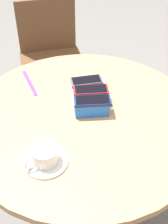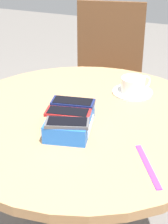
{
  "view_description": "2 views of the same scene",
  "coord_description": "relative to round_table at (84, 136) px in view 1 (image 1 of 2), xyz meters",
  "views": [
    {
      "loc": [
        0.92,
        0.09,
        1.54
      ],
      "look_at": [
        0.0,
        0.0,
        0.74
      ],
      "focal_mm": 50.0,
      "sensor_mm": 36.0,
      "label": 1
    },
    {
      "loc": [
        -1.04,
        -0.4,
        1.34
      ],
      "look_at": [
        0.0,
        0.0,
        0.74
      ],
      "focal_mm": 60.0,
      "sensor_mm": 36.0,
      "label": 2
    }
  ],
  "objects": [
    {
      "name": "phone_gray",
      "position": [
        -0.15,
        -0.01,
        0.17
      ],
      "size": [
        0.1,
        0.14,
        0.01
      ],
      "color": "#515156",
      "rests_on": "phone_box"
    },
    {
      "name": "phone_box",
      "position": [
        -0.09,
        0.01,
        0.14
      ],
      "size": [
        0.22,
        0.17,
        0.06
      ],
      "color": "blue",
      "rests_on": "round_table"
    },
    {
      "name": "round_table",
      "position": [
        0.0,
        0.0,
        0.0
      ],
      "size": [
        0.95,
        0.95,
        0.72
      ],
      "color": "#2D2D2D",
      "rests_on": "ground_plane"
    },
    {
      "name": "coffee_cup",
      "position": [
        0.25,
        -0.11,
        0.15
      ],
      "size": [
        0.1,
        0.11,
        0.06
      ],
      "color": "silver",
      "rests_on": "saucer"
    },
    {
      "name": "chair_far_side",
      "position": [
        -0.86,
        -0.31,
        -0.18
      ],
      "size": [
        0.52,
        0.52,
        0.8
      ],
      "color": "brown",
      "rests_on": "ground_plane"
    },
    {
      "name": "lanyard_strap",
      "position": [
        -0.2,
        -0.27,
        0.11
      ],
      "size": [
        0.19,
        0.11,
        0.0
      ],
      "primitive_type": "cube",
      "rotation": [
        0.0,
        0.0,
        0.51
      ],
      "color": "purple",
      "rests_on": "round_table"
    },
    {
      "name": "phone_red",
      "position": [
        -0.09,
        0.02,
        0.17
      ],
      "size": [
        0.09,
        0.15,
        0.01
      ],
      "color": "red",
      "rests_on": "phone_box"
    },
    {
      "name": "ground_plane",
      "position": [
        0.0,
        0.0,
        -0.61
      ],
      "size": [
        8.0,
        8.0,
        0.0
      ],
      "primitive_type": "plane",
      "color": "slate"
    },
    {
      "name": "saucer",
      "position": [
        0.25,
        -0.11,
        0.12
      ],
      "size": [
        0.15,
        0.15,
        0.01
      ],
      "primitive_type": "cylinder",
      "color": "silver",
      "rests_on": "round_table"
    },
    {
      "name": "phone_navy",
      "position": [
        -0.02,
        0.03,
        0.17
      ],
      "size": [
        0.09,
        0.15,
        0.01
      ],
      "color": "navy",
      "rests_on": "phone_box"
    }
  ]
}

